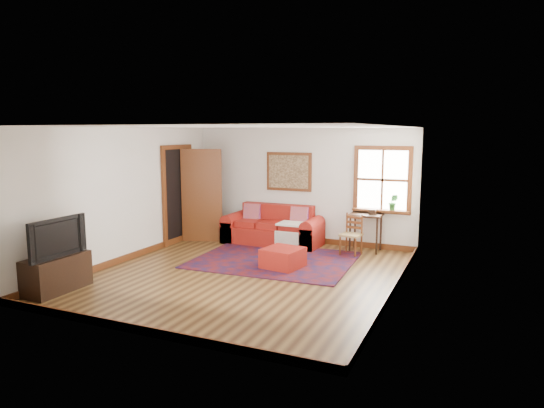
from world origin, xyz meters
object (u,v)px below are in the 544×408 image
at_px(ladder_back_chair, 352,233).
at_px(media_cabinet, 57,273).
at_px(side_table, 366,220).
at_px(red_ottoman, 283,258).
at_px(red_leather_sofa, 273,231).

height_order(ladder_back_chair, media_cabinet, ladder_back_chair).
bearing_deg(media_cabinet, side_table, 49.54).
bearing_deg(side_table, ladder_back_chair, -113.55).
relative_size(red_ottoman, media_cabinet, 0.63).
xyz_separation_m(side_table, media_cabinet, (-3.75, -4.40, -0.37)).
bearing_deg(red_leather_sofa, red_ottoman, -61.56).
xyz_separation_m(ladder_back_chair, media_cabinet, (-3.57, -3.99, -0.16)).
xyz_separation_m(red_leather_sofa, media_cabinet, (-1.76, -4.27, 0.00)).
distance_m(ladder_back_chair, media_cabinet, 5.36).
xyz_separation_m(red_ottoman, media_cabinet, (-2.69, -2.56, 0.10)).
bearing_deg(ladder_back_chair, media_cabinet, -131.84).
xyz_separation_m(red_leather_sofa, ladder_back_chair, (1.82, -0.28, 0.16)).
bearing_deg(red_ottoman, ladder_back_chair, 67.81).
relative_size(ladder_back_chair, media_cabinet, 0.81).
height_order(red_ottoman, side_table, side_table).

